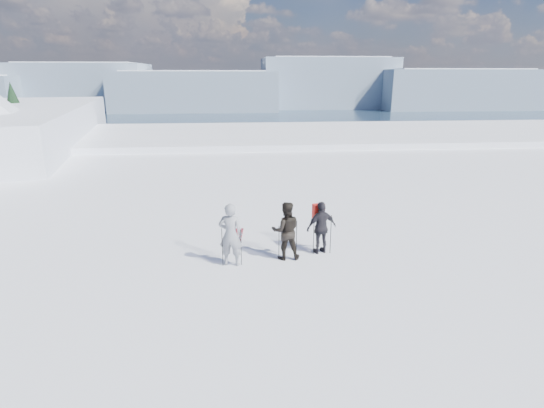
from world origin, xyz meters
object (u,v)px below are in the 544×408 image
Objects in this scene: skier_pack at (321,228)px; skis_loose at (239,237)px; skier_grey at (231,235)px; skier_dark at (286,231)px.

skier_pack is 3.26m from skis_loose.
skier_grey is 2.51m from skis_loose.
skier_grey is 3.03m from skier_pack.
skier_pack is 1.03× the size of skis_loose.
skier_grey is 1.17× the size of skis_loose.
skier_pack is (1.21, 0.34, -0.06)m from skier_dark.
skis_loose is (0.25, 2.29, -0.98)m from skier_grey.
skier_grey reaches higher than skier_dark.
skier_pack is at bearing -156.23° from skier_grey.
skier_grey is at bearing 10.62° from skier_dark.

